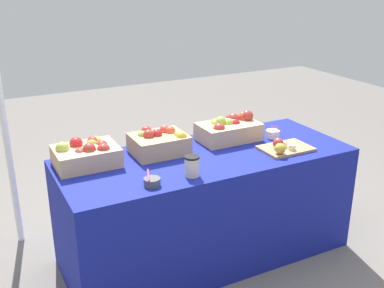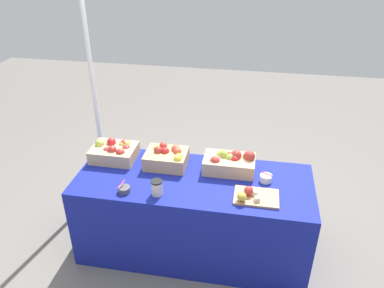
{
  "view_description": "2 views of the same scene",
  "coord_description": "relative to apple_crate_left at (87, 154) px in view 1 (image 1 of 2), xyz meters",
  "views": [
    {
      "loc": [
        -1.35,
        -2.43,
        1.85
      ],
      "look_at": [
        -0.11,
        -0.01,
        0.83
      ],
      "focal_mm": 43.54,
      "sensor_mm": 36.0,
      "label": 1
    },
    {
      "loc": [
        0.43,
        -2.48,
        2.48
      ],
      "look_at": [
        -0.02,
        0.07,
        1.02
      ],
      "focal_mm": 35.57,
      "sensor_mm": 36.0,
      "label": 2
    }
  ],
  "objects": [
    {
      "name": "apple_crate_right",
      "position": [
        1.0,
        -0.01,
        0.01
      ],
      "size": [
        0.42,
        0.26,
        0.19
      ],
      "color": "tan",
      "rests_on": "table"
    },
    {
      "name": "coffee_cup",
      "position": [
        0.49,
        -0.44,
        -0.01
      ],
      "size": [
        0.09,
        0.09,
        0.12
      ],
      "color": "beige",
      "rests_on": "table"
    },
    {
      "name": "table",
      "position": [
        0.72,
        -0.19,
        -0.44
      ],
      "size": [
        1.9,
        0.76,
        0.74
      ],
      "primitive_type": "cube",
      "color": "navy",
      "rests_on": "ground_plane"
    },
    {
      "name": "sample_bowl_mid",
      "position": [
        1.3,
        -0.12,
        -0.04
      ],
      "size": [
        0.1,
        0.1,
        0.11
      ],
      "color": "silver",
      "rests_on": "table"
    },
    {
      "name": "cutting_board_front",
      "position": [
        1.2,
        -0.36,
        -0.05
      ],
      "size": [
        0.33,
        0.23,
        0.09
      ],
      "color": "tan",
      "rests_on": "table"
    },
    {
      "name": "tent_pole",
      "position": [
        -0.39,
        0.58,
        0.28
      ],
      "size": [
        0.04,
        0.04,
        2.17
      ],
      "primitive_type": "cylinder",
      "color": "white",
      "rests_on": "ground_plane"
    },
    {
      "name": "ground_plane",
      "position": [
        0.72,
        -0.19,
        -0.81
      ],
      "size": [
        10.0,
        10.0,
        0.0
      ],
      "primitive_type": "plane",
      "color": "slate"
    },
    {
      "name": "sample_bowl_near",
      "position": [
        0.23,
        -0.45,
        -0.05
      ],
      "size": [
        0.09,
        0.09,
        0.09
      ],
      "color": "#4C4C51",
      "rests_on": "table"
    },
    {
      "name": "apple_crate_left",
      "position": [
        0.0,
        0.0,
        0.0
      ],
      "size": [
        0.38,
        0.29,
        0.17
      ],
      "color": "tan",
      "rests_on": "table"
    },
    {
      "name": "apple_crate_middle",
      "position": [
        0.47,
        -0.02,
        0.0
      ],
      "size": [
        0.35,
        0.28,
        0.17
      ],
      "color": "tan",
      "rests_on": "table"
    }
  ]
}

